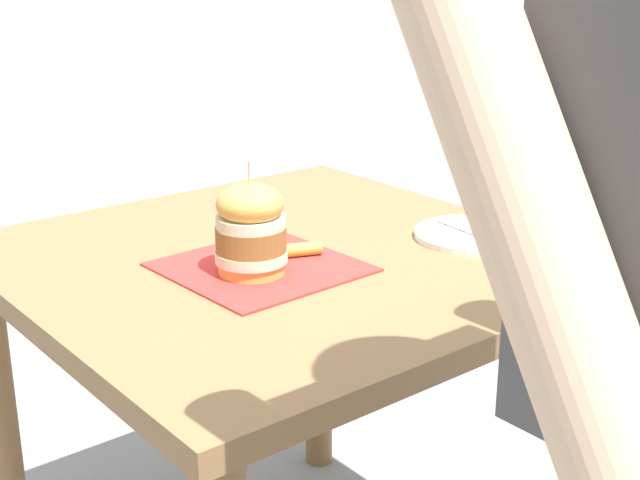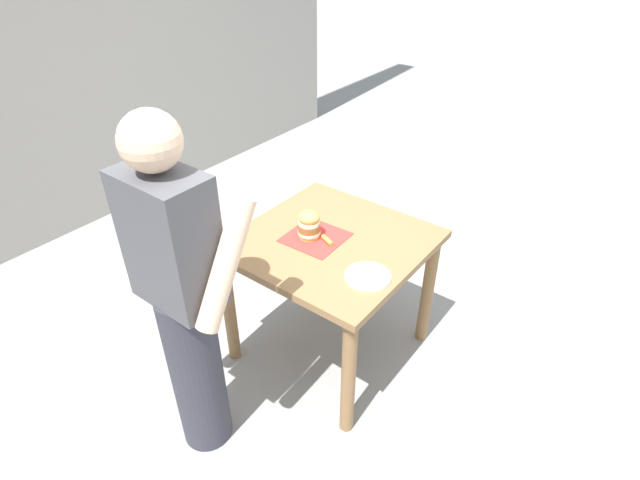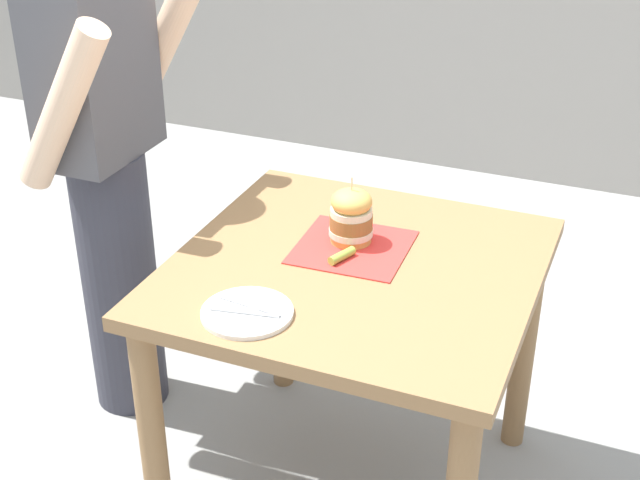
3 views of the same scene
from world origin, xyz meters
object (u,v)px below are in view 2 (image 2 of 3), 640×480
object	(u,v)px
sandwich	(309,224)
diner_across_table	(183,298)
side_plate_with_forks	(368,276)
pickle_spear	(328,240)
patio_table	(331,260)

from	to	relation	value
sandwich	diner_across_table	xyz separation A→B (m)	(0.03, 0.80, 0.02)
sandwich	side_plate_with_forks	bearing A→B (deg)	166.97
sandwich	pickle_spear	size ratio (longest dim) A/B	2.23
patio_table	sandwich	size ratio (longest dim) A/B	4.93
sandwich	patio_table	bearing A→B (deg)	-153.49
sandwich	side_plate_with_forks	xyz separation A→B (m)	(-0.43, 0.10, -0.07)
patio_table	pickle_spear	size ratio (longest dim) A/B	11.00
diner_across_table	sandwich	bearing A→B (deg)	-92.28
pickle_spear	patio_table	bearing A→B (deg)	-84.23
patio_table	side_plate_with_forks	world-z (taller)	side_plate_with_forks
patio_table	pickle_spear	xyz separation A→B (m)	(-0.00, 0.04, 0.15)
pickle_spear	side_plate_with_forks	distance (m)	0.34
sandwich	pickle_spear	world-z (taller)	sandwich
sandwich	side_plate_with_forks	size ratio (longest dim) A/B	0.86
side_plate_with_forks	diner_across_table	world-z (taller)	diner_across_table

